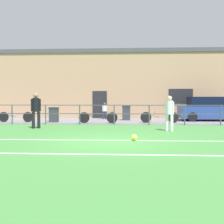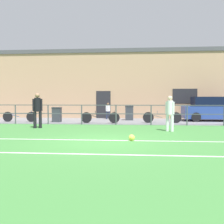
# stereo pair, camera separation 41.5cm
# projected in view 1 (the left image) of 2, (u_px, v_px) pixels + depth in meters

# --- Properties ---
(ground) EXTENTS (60.00, 44.00, 0.04)m
(ground) POSITION_uv_depth(u_px,v_px,m) (106.00, 142.00, 9.04)
(ground) COLOR #42843D
(field_line_touchline) EXTENTS (36.00, 0.11, 0.00)m
(field_line_touchline) POSITION_uv_depth(u_px,v_px,m) (107.00, 140.00, 9.32)
(field_line_touchline) COLOR white
(field_line_touchline) RESTS_ON ground
(field_line_hash) EXTENTS (36.00, 0.11, 0.00)m
(field_line_hash) POSITION_uv_depth(u_px,v_px,m) (100.00, 154.00, 6.93)
(field_line_hash) COLOR white
(field_line_hash) RESTS_ON ground
(pavement_strip) EXTENTS (48.00, 5.00, 0.02)m
(pavement_strip) POSITION_uv_depth(u_px,v_px,m) (116.00, 121.00, 17.52)
(pavement_strip) COLOR slate
(pavement_strip) RESTS_ON ground
(perimeter_fence) EXTENTS (36.07, 0.07, 1.15)m
(perimeter_fence) POSITION_uv_depth(u_px,v_px,m) (114.00, 112.00, 14.99)
(perimeter_fence) COLOR #474C51
(perimeter_fence) RESTS_ON ground
(clubhouse_facade) EXTENTS (28.00, 2.56, 5.32)m
(clubhouse_facade) POSITION_uv_depth(u_px,v_px,m) (118.00, 84.00, 21.08)
(clubhouse_facade) COLOR tan
(clubhouse_facade) RESTS_ON ground
(player_goalkeeper) EXTENTS (0.46, 0.31, 1.78)m
(player_goalkeeper) POSITION_uv_depth(u_px,v_px,m) (36.00, 108.00, 13.13)
(player_goalkeeper) COLOR black
(player_goalkeeper) RESTS_ON ground
(player_striker) EXTENTS (0.38, 0.30, 1.63)m
(player_striker) POSITION_uv_depth(u_px,v_px,m) (169.00, 111.00, 12.02)
(player_striker) COLOR white
(player_striker) RESTS_ON ground
(soccer_ball_match) EXTENTS (0.22, 0.22, 0.22)m
(soccer_ball_match) POSITION_uv_depth(u_px,v_px,m) (134.00, 138.00, 9.25)
(soccer_ball_match) COLOR #E5E04C
(soccer_ball_match) RESTS_ON ground
(spectator_child) EXTENTS (0.32, 0.21, 1.20)m
(spectator_child) POSITION_uv_depth(u_px,v_px,m) (105.00, 110.00, 19.04)
(spectator_child) COLOR #232D4C
(spectator_child) RESTS_ON pavement_strip
(parked_car_red) EXTENTS (4.19, 1.86, 1.61)m
(parked_car_red) POSITION_uv_depth(u_px,v_px,m) (210.00, 109.00, 17.72)
(parked_car_red) COLOR #28428E
(parked_car_red) RESTS_ON pavement_strip
(bicycle_parked_0) EXTENTS (2.22, 0.04, 0.74)m
(bicycle_parked_0) POSITION_uv_depth(u_px,v_px,m) (16.00, 117.00, 16.55)
(bicycle_parked_0) COLOR black
(bicycle_parked_0) RESTS_ON pavement_strip
(bicycle_parked_1) EXTENTS (2.34, 0.04, 0.76)m
(bicycle_parked_1) POSITION_uv_depth(u_px,v_px,m) (159.00, 117.00, 16.06)
(bicycle_parked_1) COLOR black
(bicycle_parked_1) RESTS_ON pavement_strip
(bicycle_parked_2) EXTENTS (2.37, 0.04, 0.76)m
(bicycle_parked_2) POSITION_uv_depth(u_px,v_px,m) (98.00, 117.00, 15.82)
(bicycle_parked_2) COLOR black
(bicycle_parked_2) RESTS_ON pavement_strip
(trash_bin_0) EXTENTS (0.55, 0.47, 0.94)m
(trash_bin_0) POSITION_uv_depth(u_px,v_px,m) (54.00, 115.00, 16.53)
(trash_bin_0) COLOR #33383D
(trash_bin_0) RESTS_ON pavement_strip
(trash_bin_1) EXTENTS (0.57, 0.49, 1.00)m
(trash_bin_1) POSITION_uv_depth(u_px,v_px,m) (126.00, 113.00, 18.14)
(trash_bin_1) COLOR #33383D
(trash_bin_1) RESTS_ON pavement_strip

